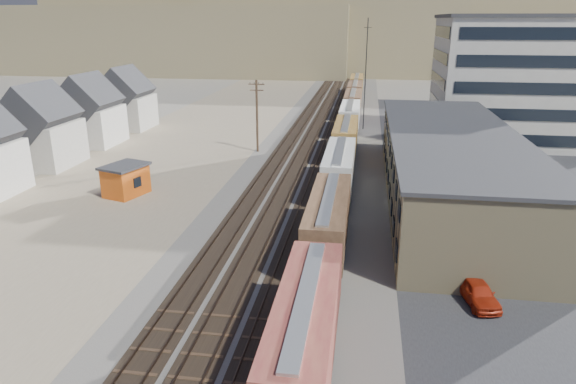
# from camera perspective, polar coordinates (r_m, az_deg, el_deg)

# --- Properties ---
(ground) EXTENTS (300.00, 300.00, 0.00)m
(ground) POSITION_cam_1_polar(r_m,az_deg,el_deg) (32.89, -3.93, -14.05)
(ground) COLOR #6B6356
(ground) RESTS_ON ground
(ballast_bed) EXTENTS (18.00, 200.00, 0.06)m
(ballast_bed) POSITION_cam_1_polar(r_m,az_deg,el_deg) (79.23, 3.87, 5.68)
(ballast_bed) COLOR #4C4742
(ballast_bed) RESTS_ON ground
(dirt_yard) EXTENTS (24.00, 180.00, 0.03)m
(dirt_yard) POSITION_cam_1_polar(r_m,az_deg,el_deg) (74.10, -12.46, 4.36)
(dirt_yard) COLOR #7C6C55
(dirt_yard) RESTS_ON ground
(asphalt_lot) EXTENTS (26.00, 120.00, 0.04)m
(asphalt_lot) POSITION_cam_1_polar(r_m,az_deg,el_deg) (66.33, 21.99, 1.76)
(asphalt_lot) COLOR #232326
(asphalt_lot) RESTS_ON ground
(rail_tracks) EXTENTS (11.40, 200.00, 0.24)m
(rail_tracks) POSITION_cam_1_polar(r_m,az_deg,el_deg) (79.26, 3.48, 5.76)
(rail_tracks) COLOR black
(rail_tracks) RESTS_ON ground
(freight_train) EXTENTS (3.00, 119.74, 4.46)m
(freight_train) POSITION_cam_1_polar(r_m,az_deg,el_deg) (77.18, 6.67, 7.35)
(freight_train) COLOR black
(freight_train) RESTS_ON ground
(warehouse) EXTENTS (12.40, 40.40, 7.25)m
(warehouse) POSITION_cam_1_polar(r_m,az_deg,el_deg) (54.54, 17.50, 2.79)
(warehouse) COLOR tan
(warehouse) RESTS_ON ground
(office_tower) EXTENTS (22.60, 18.60, 18.45)m
(office_tower) POSITION_cam_1_polar(r_m,az_deg,el_deg) (85.15, 23.82, 11.39)
(office_tower) COLOR #9E998E
(office_tower) RESTS_ON ground
(utility_pole_north) EXTENTS (2.20, 0.32, 10.00)m
(utility_pole_north) POSITION_cam_1_polar(r_m,az_deg,el_deg) (71.63, -3.46, 8.60)
(utility_pole_north) COLOR #382619
(utility_pole_north) RESTS_ON ground
(radio_mast) EXTENTS (1.20, 0.16, 18.00)m
(radio_mast) POSITION_cam_1_polar(r_m,az_deg,el_deg) (87.39, 8.61, 12.78)
(radio_mast) COLOR black
(radio_mast) RESTS_ON ground
(townhouse_row) EXTENTS (8.15, 68.16, 10.47)m
(townhouse_row) POSITION_cam_1_polar(r_m,az_deg,el_deg) (67.12, -28.63, 4.83)
(townhouse_row) COLOR #B7B2A8
(townhouse_row) RESTS_ON ground
(hills_north) EXTENTS (265.00, 80.00, 32.00)m
(hills_north) POSITION_cam_1_polar(r_m,az_deg,el_deg) (195.02, 7.17, 17.44)
(hills_north) COLOR brown
(hills_north) RESTS_ON ground
(maintenance_shed) EXTENTS (4.76, 5.42, 3.34)m
(maintenance_shed) POSITION_cam_1_polar(r_m,az_deg,el_deg) (56.68, -17.59, 1.31)
(maintenance_shed) COLOR #C65012
(maintenance_shed) RESTS_ON ground
(parked_car_red) EXTENTS (2.65, 4.68, 1.50)m
(parked_car_red) POSITION_cam_1_polar(r_m,az_deg,el_deg) (36.45, 20.35, -10.43)
(parked_car_red) COLOR #A2250E
(parked_car_red) RESTS_ON ground
(parked_car_blue) EXTENTS (4.65, 6.19, 1.56)m
(parked_car_blue) POSITION_cam_1_polar(r_m,az_deg,el_deg) (77.04, 21.78, 4.58)
(parked_car_blue) COLOR navy
(parked_car_blue) RESTS_ON ground
(parked_car_far) EXTENTS (1.76, 4.27, 1.45)m
(parked_car_far) POSITION_cam_1_polar(r_m,az_deg,el_deg) (77.76, 24.13, 4.36)
(parked_car_far) COLOR white
(parked_car_far) RESTS_ON ground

